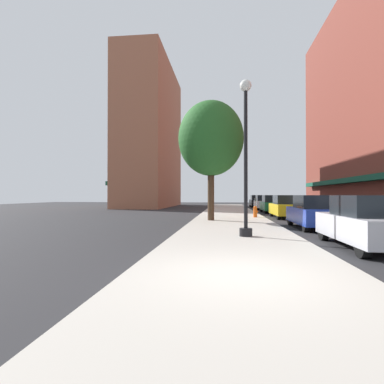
% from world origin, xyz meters
% --- Properties ---
extents(ground_plane, '(90.00, 90.00, 0.00)m').
position_xyz_m(ground_plane, '(4.00, 18.00, 0.00)').
color(ground_plane, '#232326').
extents(sidewalk_slab, '(4.80, 50.00, 0.12)m').
position_xyz_m(sidewalk_slab, '(0.00, 19.00, 0.06)').
color(sidewalk_slab, '#A8A399').
rests_on(sidewalk_slab, ground).
extents(building_far_background, '(6.80, 18.00, 20.24)m').
position_xyz_m(building_far_background, '(-11.01, 37.00, 10.10)').
color(building_far_background, '#9E6047').
rests_on(building_far_background, ground).
extents(lamppost, '(0.48, 0.48, 5.90)m').
position_xyz_m(lamppost, '(0.40, 5.52, 3.20)').
color(lamppost, black).
rests_on(lamppost, sidewalk_slab).
extents(fire_hydrant, '(0.33, 0.26, 0.79)m').
position_xyz_m(fire_hydrant, '(1.72, 15.50, 0.52)').
color(fire_hydrant, '#E05614').
rests_on(fire_hydrant, sidewalk_slab).
extents(parking_meter_near, '(0.14, 0.09, 1.31)m').
position_xyz_m(parking_meter_near, '(2.05, 18.76, 0.95)').
color(parking_meter_near, slate).
rests_on(parking_meter_near, sidewalk_slab).
extents(tree_near, '(4.02, 4.02, 7.36)m').
position_xyz_m(tree_near, '(-1.24, 12.65, 5.14)').
color(tree_near, '#422D1E').
rests_on(tree_near, sidewalk_slab).
extents(car_silver, '(1.80, 4.30, 1.66)m').
position_xyz_m(car_silver, '(4.00, 3.96, 0.81)').
color(car_silver, black).
rests_on(car_silver, ground).
extents(car_blue, '(1.80, 4.30, 1.66)m').
position_xyz_m(car_blue, '(4.00, 9.63, 0.81)').
color(car_blue, black).
rests_on(car_blue, ground).
extents(car_yellow, '(1.80, 4.30, 1.66)m').
position_xyz_m(car_yellow, '(4.00, 16.50, 0.81)').
color(car_yellow, black).
rests_on(car_yellow, ground).
extents(car_green, '(1.80, 4.30, 1.66)m').
position_xyz_m(car_green, '(4.00, 23.13, 0.81)').
color(car_green, black).
rests_on(car_green, ground).
extents(car_white, '(1.80, 4.30, 1.66)m').
position_xyz_m(car_white, '(4.00, 29.33, 0.81)').
color(car_white, black).
rests_on(car_white, ground).
extents(car_black, '(1.80, 4.30, 1.66)m').
position_xyz_m(car_black, '(4.00, 36.39, 0.81)').
color(car_black, black).
rests_on(car_black, ground).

